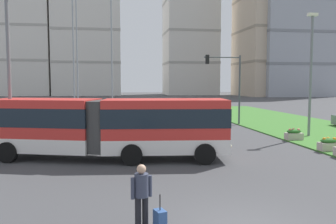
{
  "coord_description": "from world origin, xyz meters",
  "views": [
    {
      "loc": [
        -3.33,
        -8.45,
        3.82
      ],
      "look_at": [
        -0.31,
        10.66,
        2.2
      ],
      "focal_mm": 37.67,
      "sensor_mm": 36.0,
      "label": 1
    }
  ],
  "objects_px": {
    "articulated_bus": "(108,126)",
    "traffic_light_far_right": "(229,78)",
    "apartment_tower_westcentre": "(87,34)",
    "apartment_tower_eastcentre": "(268,16)",
    "rolling_suitcase": "(160,221)",
    "flower_planter_4": "(294,134)",
    "apartment_tower_west": "(22,14)",
    "flower_planter_3": "(329,144)",
    "apartment_tower_centre": "(190,19)",
    "pedestrian_crossing": "(142,193)",
    "streetlight_median": "(311,69)",
    "apartment_tower_east": "(290,21)",
    "streetlight_left": "(9,67)",
    "car_silver_hatch": "(79,121)"
  },
  "relations": [
    {
      "from": "rolling_suitcase",
      "to": "apartment_tower_west",
      "type": "height_order",
      "value": "apartment_tower_west"
    },
    {
      "from": "rolling_suitcase",
      "to": "apartment_tower_eastcentre",
      "type": "relative_size",
      "value": 0.02
    },
    {
      "from": "car_silver_hatch",
      "to": "rolling_suitcase",
      "type": "bearing_deg",
      "value": -79.29
    },
    {
      "from": "apartment_tower_westcentre",
      "to": "apartment_tower_eastcentre",
      "type": "xyz_separation_m",
      "value": [
        51.72,
        -15.07,
        4.1
      ]
    },
    {
      "from": "apartment_tower_west",
      "to": "apartment_tower_eastcentre",
      "type": "relative_size",
      "value": 1.08
    },
    {
      "from": "flower_planter_3",
      "to": "traffic_light_far_right",
      "type": "xyz_separation_m",
      "value": [
        -1.45,
        12.87,
        3.83
      ]
    },
    {
      "from": "flower_planter_3",
      "to": "flower_planter_4",
      "type": "height_order",
      "value": "same"
    },
    {
      "from": "articulated_bus",
      "to": "flower_planter_4",
      "type": "height_order",
      "value": "articulated_bus"
    },
    {
      "from": "apartment_tower_west",
      "to": "apartment_tower_westcentre",
      "type": "relative_size",
      "value": 1.31
    },
    {
      "from": "flower_planter_3",
      "to": "apartment_tower_eastcentre",
      "type": "distance_m",
      "value": 88.91
    },
    {
      "from": "articulated_bus",
      "to": "traffic_light_far_right",
      "type": "bearing_deg",
      "value": 50.53
    },
    {
      "from": "flower_planter_4",
      "to": "apartment_tower_westcentre",
      "type": "bearing_deg",
      "value": 101.87
    },
    {
      "from": "flower_planter_4",
      "to": "apartment_tower_east",
      "type": "xyz_separation_m",
      "value": [
        38.14,
        73.2,
        20.73
      ]
    },
    {
      "from": "flower_planter_4",
      "to": "apartment_tower_west",
      "type": "distance_m",
      "value": 103.07
    },
    {
      "from": "car_silver_hatch",
      "to": "apartment_tower_eastcentre",
      "type": "relative_size",
      "value": 0.1
    },
    {
      "from": "streetlight_median",
      "to": "apartment_tower_centre",
      "type": "relative_size",
      "value": 0.18
    },
    {
      "from": "streetlight_median",
      "to": "apartment_tower_east",
      "type": "xyz_separation_m",
      "value": [
        36.24,
        71.79,
        16.42
      ]
    },
    {
      "from": "articulated_bus",
      "to": "rolling_suitcase",
      "type": "xyz_separation_m",
      "value": [
        1.36,
        -9.05,
        -1.34
      ]
    },
    {
      "from": "pedestrian_crossing",
      "to": "apartment_tower_west",
      "type": "distance_m",
      "value": 111.12
    },
    {
      "from": "traffic_light_far_right",
      "to": "streetlight_median",
      "type": "distance_m",
      "value": 8.39
    },
    {
      "from": "apartment_tower_eastcentre",
      "to": "apartment_tower_east",
      "type": "distance_m",
      "value": 6.36
    },
    {
      "from": "apartment_tower_westcentre",
      "to": "streetlight_median",
      "type": "bearing_deg",
      "value": -76.79
    },
    {
      "from": "rolling_suitcase",
      "to": "flower_planter_3",
      "type": "distance_m",
      "value": 13.9
    },
    {
      "from": "traffic_light_far_right",
      "to": "streetlight_left",
      "type": "xyz_separation_m",
      "value": [
        -15.49,
        -11.45,
        0.37
      ]
    },
    {
      "from": "flower_planter_3",
      "to": "streetlight_median",
      "type": "distance_m",
      "value": 7.01
    },
    {
      "from": "articulated_bus",
      "to": "pedestrian_crossing",
      "type": "distance_m",
      "value": 8.92
    },
    {
      "from": "articulated_bus",
      "to": "apartment_tower_west",
      "type": "distance_m",
      "value": 102.4
    },
    {
      "from": "apartment_tower_east",
      "to": "flower_planter_4",
      "type": "bearing_deg",
      "value": -117.52
    },
    {
      "from": "streetlight_left",
      "to": "apartment_tower_eastcentre",
      "type": "xyz_separation_m",
      "value": [
        49.55,
        78.19,
        18.26
      ]
    },
    {
      "from": "articulated_bus",
      "to": "car_silver_hatch",
      "type": "relative_size",
      "value": 2.72
    },
    {
      "from": "car_silver_hatch",
      "to": "flower_planter_3",
      "type": "distance_m",
      "value": 18.46
    },
    {
      "from": "rolling_suitcase",
      "to": "streetlight_median",
      "type": "bearing_deg",
      "value": 48.54
    },
    {
      "from": "flower_planter_3",
      "to": "flower_planter_4",
      "type": "xyz_separation_m",
      "value": [
        0.0,
        3.78,
        0.0
      ]
    },
    {
      "from": "rolling_suitcase",
      "to": "apartment_tower_centre",
      "type": "bearing_deg",
      "value": 77.05
    },
    {
      "from": "traffic_light_far_right",
      "to": "streetlight_left",
      "type": "relative_size",
      "value": 0.75
    },
    {
      "from": "articulated_bus",
      "to": "traffic_light_far_right",
      "type": "relative_size",
      "value": 1.92
    },
    {
      "from": "apartment_tower_centre",
      "to": "apartment_tower_eastcentre",
      "type": "height_order",
      "value": "apartment_tower_centre"
    },
    {
      "from": "apartment_tower_centre",
      "to": "apartment_tower_west",
      "type": "bearing_deg",
      "value": 176.98
    },
    {
      "from": "car_silver_hatch",
      "to": "apartment_tower_west",
      "type": "bearing_deg",
      "value": 105.77
    },
    {
      "from": "traffic_light_far_right",
      "to": "apartment_tower_centre",
      "type": "distance_m",
      "value": 84.35
    },
    {
      "from": "pedestrian_crossing",
      "to": "flower_planter_4",
      "type": "relative_size",
      "value": 1.58
    },
    {
      "from": "pedestrian_crossing",
      "to": "flower_planter_4",
      "type": "height_order",
      "value": "pedestrian_crossing"
    },
    {
      "from": "apartment_tower_west",
      "to": "apartment_tower_westcentre",
      "type": "xyz_separation_m",
      "value": [
        19.33,
        -1.62,
        -5.82
      ]
    },
    {
      "from": "apartment_tower_westcentre",
      "to": "flower_planter_4",
      "type": "bearing_deg",
      "value": -78.13
    },
    {
      "from": "car_silver_hatch",
      "to": "streetlight_median",
      "type": "relative_size",
      "value": 0.52
    },
    {
      "from": "traffic_light_far_right",
      "to": "apartment_tower_eastcentre",
      "type": "distance_m",
      "value": 77.21
    },
    {
      "from": "car_silver_hatch",
      "to": "traffic_light_far_right",
      "type": "distance_m",
      "value": 13.56
    },
    {
      "from": "streetlight_left",
      "to": "apartment_tower_eastcentre",
      "type": "height_order",
      "value": "apartment_tower_eastcentre"
    },
    {
      "from": "pedestrian_crossing",
      "to": "apartment_tower_west",
      "type": "xyz_separation_m",
      "value": [
        -27.37,
        105.08,
        23.61
      ]
    },
    {
      "from": "apartment_tower_eastcentre",
      "to": "articulated_bus",
      "type": "bearing_deg",
      "value": -119.28
    }
  ]
}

